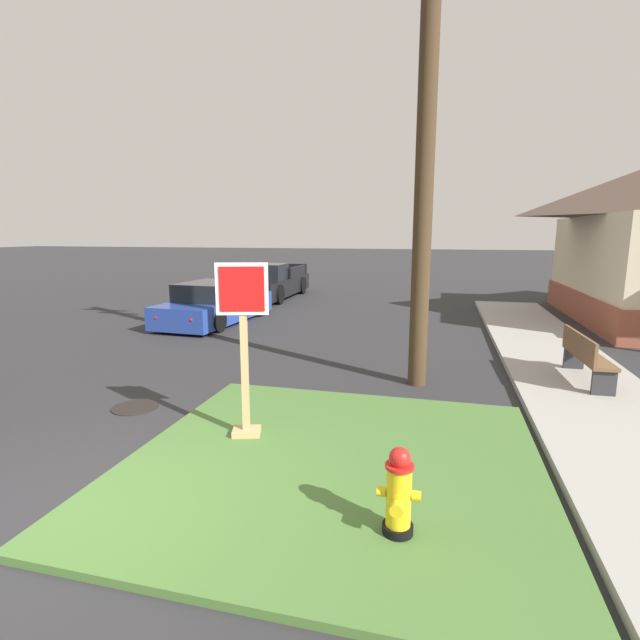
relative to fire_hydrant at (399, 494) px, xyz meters
The scene contains 10 objects.
ground_plane 3.09m from the fire_hydrant, behind, with size 160.00×160.00×0.00m, color #2B2B2D.
grass_corner_patch 1.55m from the fire_hydrant, 125.22° to the left, with size 4.75×4.66×0.08m, color #477033.
sidewalk_strip 6.48m from the fire_hydrant, 65.15° to the left, with size 2.20×18.61×0.12m, color #9E9B93.
fire_hydrant is the anchor object (origin of this frame).
stop_sign 2.73m from the fire_hydrant, 142.92° to the left, with size 0.63×0.37×2.26m.
manhole_cover 4.86m from the fire_hydrant, 152.04° to the left, with size 0.70×0.70×0.02m, color black.
parked_sedan_blue 11.21m from the fire_hydrant, 124.62° to the left, with size 2.09×4.54×1.25m.
pickup_truck_black 16.19m from the fire_hydrant, 114.33° to the left, with size 2.19×5.52×1.48m.
street_bench 5.84m from the fire_hydrant, 61.39° to the left, with size 0.47×1.75×0.85m.
utility_pole 6.29m from the fire_hydrant, 90.80° to the left, with size 1.74×0.32×9.23m.
Camera 1 is at (3.28, -3.36, 2.69)m, focal length 26.55 mm.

